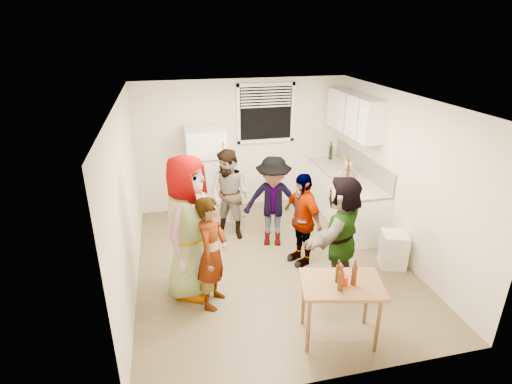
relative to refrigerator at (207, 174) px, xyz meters
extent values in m
cube|color=white|center=(0.00, 0.00, 0.00)|extent=(0.70, 0.70, 1.70)
cube|color=white|center=(2.45, -0.73, -0.42)|extent=(0.60, 2.20, 0.86)
cube|color=beige|center=(2.45, -0.73, 0.03)|extent=(0.64, 2.22, 0.04)
cube|color=#ACA89C|center=(2.74, -0.73, 0.23)|extent=(0.03, 2.20, 0.36)
cube|color=white|center=(2.58, -0.53, 1.10)|extent=(0.34, 1.60, 0.70)
cylinder|color=white|center=(2.43, -0.80, 0.05)|extent=(0.12, 0.12, 0.26)
cylinder|color=black|center=(2.50, 0.16, 0.05)|extent=(0.07, 0.07, 0.27)
cylinder|color=#47230C|center=(2.35, -0.96, 0.05)|extent=(0.07, 0.07, 0.25)
cylinder|color=#132DB0|center=(2.19, -1.57, 0.05)|extent=(0.09, 0.09, 0.13)
cube|color=gold|center=(2.67, -0.18, 0.13)|extent=(0.02, 0.18, 0.15)
cube|color=silver|center=(2.52, -2.34, -0.60)|extent=(0.47, 0.47, 0.54)
cylinder|color=#47230C|center=(1.05, -3.54, -0.09)|extent=(0.05, 0.05, 0.21)
cylinder|color=red|center=(1.10, -3.61, -0.09)|extent=(0.08, 0.08, 0.11)
imported|color=gray|center=(-0.48, -2.31, -0.85)|extent=(2.18, 1.82, 0.62)
imported|color=#141933|center=(-0.23, -2.63, -0.85)|extent=(1.61, 1.20, 0.36)
imported|color=brown|center=(0.28, -0.90, -0.85)|extent=(1.55, 1.69, 0.59)
imported|color=#3C3C41|center=(0.92, -1.30, -0.85)|extent=(1.37, 1.74, 0.57)
imported|color=black|center=(1.20, -1.92, -0.85)|extent=(1.64, 1.25, 0.35)
imported|color=#DE8259|center=(1.55, -2.54, -0.85)|extent=(2.19, 2.19, 0.47)
camera|label=1|loc=(-0.66, -6.95, 2.56)|focal=28.00mm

